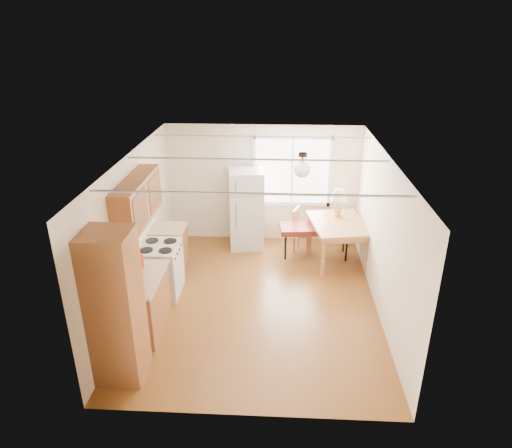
# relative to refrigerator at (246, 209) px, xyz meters

# --- Properties ---
(room_shell) EXTENTS (4.60, 5.60, 2.62)m
(room_shell) POSITION_rel_refrigerator_xyz_m (0.33, -2.12, 0.42)
(room_shell) COLOR #5E3313
(room_shell) RESTS_ON ground
(kitchen_run) EXTENTS (0.65, 3.40, 2.20)m
(kitchen_run) POSITION_rel_refrigerator_xyz_m (-1.38, -2.75, 0.01)
(kitchen_run) COLOR brown
(kitchen_run) RESTS_ON ground
(window_unit) EXTENTS (1.64, 0.05, 1.51)m
(window_unit) POSITION_rel_refrigerator_xyz_m (0.93, 0.35, 0.72)
(window_unit) COLOR white
(window_unit) RESTS_ON room_shell
(pendant_light) EXTENTS (0.26, 0.26, 0.40)m
(pendant_light) POSITION_rel_refrigerator_xyz_m (1.03, -1.72, 1.40)
(pendant_light) COLOR black
(pendant_light) RESTS_ON room_shell
(refrigerator) EXTENTS (0.77, 0.77, 1.67)m
(refrigerator) POSITION_rel_refrigerator_xyz_m (0.00, 0.00, 0.00)
(refrigerator) COLOR silver
(refrigerator) RESTS_ON ground
(bench) EXTENTS (1.47, 0.66, 0.66)m
(bench) POSITION_rel_refrigerator_xyz_m (1.43, -0.40, -0.24)
(bench) COLOR #5F1B16
(bench) RESTS_ON ground
(dining_table) EXTENTS (1.21, 1.48, 0.83)m
(dining_table) POSITION_rel_refrigerator_xyz_m (1.83, -0.59, -0.11)
(dining_table) COLOR #AB6D41
(dining_table) RESTS_ON ground
(chair) EXTENTS (0.45, 0.44, 0.92)m
(chair) POSITION_rel_refrigerator_xyz_m (1.10, -0.19, -0.31)
(chair) COLOR #AB6D41
(chair) RESTS_ON ground
(table_lamp) EXTENTS (0.33, 0.33, 0.57)m
(table_lamp) POSITION_rel_refrigerator_xyz_m (1.84, -0.30, 0.41)
(table_lamp) COLOR gold
(table_lamp) RESTS_ON dining_table
(coffee_maker) EXTENTS (0.25, 0.30, 0.38)m
(coffee_maker) POSITION_rel_refrigerator_xyz_m (-1.39, -3.22, 0.20)
(coffee_maker) COLOR black
(coffee_maker) RESTS_ON kitchen_run
(kettle) EXTENTS (0.14, 0.14, 0.26)m
(kettle) POSITION_rel_refrigerator_xyz_m (-1.44, -2.66, 0.17)
(kettle) COLOR red
(kettle) RESTS_ON kitchen_run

